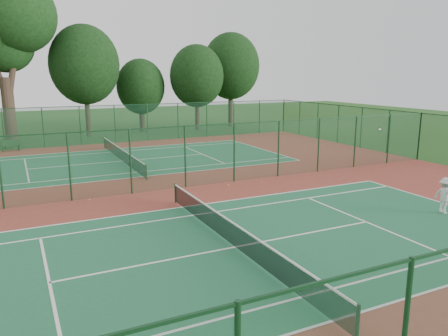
% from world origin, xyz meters
% --- Properties ---
extents(ground, '(120.00, 120.00, 0.00)m').
position_xyz_m(ground, '(0.00, 0.00, 0.00)').
color(ground, '#225119').
rests_on(ground, ground).
extents(red_pad, '(40.00, 36.00, 0.01)m').
position_xyz_m(red_pad, '(0.00, 0.00, 0.01)').
color(red_pad, brown).
rests_on(red_pad, ground).
extents(court_near, '(23.77, 10.97, 0.01)m').
position_xyz_m(court_near, '(0.00, -9.00, 0.01)').
color(court_near, '#1F643E').
rests_on(court_near, red_pad).
extents(court_far, '(23.77, 10.97, 0.01)m').
position_xyz_m(court_far, '(0.00, 9.00, 0.01)').
color(court_far, '#216940').
rests_on(court_far, red_pad).
extents(fence_north, '(40.00, 0.09, 3.50)m').
position_xyz_m(fence_north, '(0.00, 18.00, 1.76)').
color(fence_north, '#17472F').
rests_on(fence_north, ground).
extents(fence_east, '(0.09, 36.00, 3.50)m').
position_xyz_m(fence_east, '(20.00, 0.00, 1.76)').
color(fence_east, '#1C542D').
rests_on(fence_east, ground).
extents(fence_divider, '(40.00, 0.09, 3.50)m').
position_xyz_m(fence_divider, '(0.00, 0.00, 1.76)').
color(fence_divider, '#184827').
rests_on(fence_divider, ground).
extents(tennis_net_near, '(0.10, 12.90, 0.97)m').
position_xyz_m(tennis_net_near, '(0.00, -9.00, 0.54)').
color(tennis_net_near, '#153B24').
rests_on(tennis_net_near, ground).
extents(tennis_net_far, '(0.10, 12.90, 0.97)m').
position_xyz_m(tennis_net_far, '(0.00, 9.00, 0.54)').
color(tennis_net_far, '#163C1D').
rests_on(tennis_net_far, ground).
extents(player_near, '(0.68, 1.11, 1.66)m').
position_xyz_m(player_near, '(10.52, -9.59, 0.85)').
color(player_near, silver).
rests_on(player_near, court_near).
extents(bench, '(1.61, 0.81, 0.95)m').
position_xyz_m(bench, '(-7.22, 17.24, 0.50)').
color(bench, '#113215').
rests_on(bench, red_pad).
extents(stray_ball_a, '(0.07, 0.07, 0.07)m').
position_xyz_m(stray_ball_a, '(5.94, -0.94, 0.04)').
color(stray_ball_a, gold).
rests_on(stray_ball_a, red_pad).
extents(stray_ball_b, '(0.07, 0.07, 0.07)m').
position_xyz_m(stray_ball_b, '(3.84, -0.79, 0.05)').
color(stray_ball_b, yellow).
rests_on(stray_ball_b, red_pad).
extents(stray_ball_c, '(0.06, 0.06, 0.06)m').
position_xyz_m(stray_ball_c, '(-3.80, -0.34, 0.04)').
color(stray_ball_c, '#CEF338').
rests_on(stray_ball_c, red_pad).
extents(big_tree, '(9.63, 7.05, 14.80)m').
position_xyz_m(big_tree, '(-7.02, 22.72, 10.48)').
color(big_tree, '#3C2C21').
rests_on(big_tree, ground).
extents(evergreen_row, '(39.00, 5.00, 12.00)m').
position_xyz_m(evergreen_row, '(0.50, 24.25, 0.00)').
color(evergreen_row, black).
rests_on(evergreen_row, ground).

